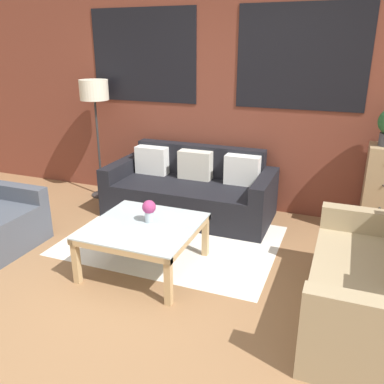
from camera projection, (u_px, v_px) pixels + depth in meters
The scene contains 9 objects.
ground_plane at pixel (117, 307), 3.18m from camera, with size 16.00×16.00×0.00m, color #8E6642.
wall_back_brick at pixel (217, 91), 4.83m from camera, with size 8.40×0.09×2.80m.
rug at pixel (172, 240), 4.26m from camera, with size 2.16×1.52×0.00m.
couch_dark at pixel (191, 191), 4.84m from camera, with size 1.94×0.88×0.78m.
settee_vintage at pixel (376, 287), 2.89m from camera, with size 0.80×1.51×0.92m.
coffee_table at pixel (144, 231), 3.61m from camera, with size 0.93×0.93×0.43m.
floor_lamp at pixel (94, 97), 5.08m from camera, with size 0.36×0.36×1.52m.
drawer_cabinet at pixel (381, 191), 4.26m from camera, with size 0.35×0.39×0.97m.
flower_vase at pixel (149, 210), 3.61m from camera, with size 0.12×0.12×0.20m.
Camera 1 is at (1.52, -2.28, 1.94)m, focal length 38.00 mm.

